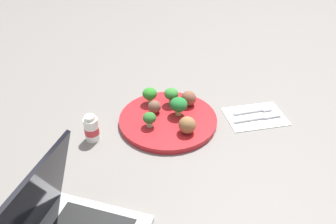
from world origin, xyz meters
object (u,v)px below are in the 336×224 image
at_px(meatball_far_rim, 154,107).
at_px(yogurt_bottle, 92,129).
at_px(broccoli_floret_front_left, 150,94).
at_px(meatball_near_rim, 189,98).
at_px(plate, 168,120).
at_px(napkin, 255,115).
at_px(fork, 255,110).
at_px(broccoli_floret_far_rim, 149,118).
at_px(knife, 260,117).
at_px(meatball_mid_right, 187,125).
at_px(broccoli_floret_back_right, 171,94).
at_px(broccoli_floret_center, 179,105).

relative_size(meatball_far_rim, yogurt_bottle, 0.49).
xyz_separation_m(broccoli_floret_front_left, yogurt_bottle, (-0.16, -0.14, -0.01)).
height_order(meatball_near_rim, meatball_far_rim, meatball_near_rim).
xyz_separation_m(plate, meatball_near_rim, (0.07, 0.06, 0.03)).
distance_m(napkin, fork, 0.02).
height_order(broccoli_floret_far_rim, yogurt_bottle, yogurt_bottle).
height_order(broccoli_floret_far_rim, napkin, broccoli_floret_far_rim).
bearing_deg(fork, knife, -84.85).
bearing_deg(fork, plate, -174.95).
xyz_separation_m(broccoli_floret_far_rim, broccoli_floret_front_left, (0.01, 0.11, 0.01)).
bearing_deg(broccoli_floret_front_left, napkin, -14.09).
bearing_deg(meatball_mid_right, broccoli_floret_back_right, 101.10).
distance_m(broccoli_floret_center, napkin, 0.23).
bearing_deg(meatball_near_rim, plate, -138.23).
height_order(plate, broccoli_floret_front_left, broccoli_floret_front_left).
bearing_deg(broccoli_floret_center, plate, -158.45).
bearing_deg(napkin, meatball_far_rim, 174.75).
bearing_deg(meatball_mid_right, broccoli_floret_center, 98.84).
distance_m(broccoli_floret_back_right, meatball_mid_right, 0.14).
xyz_separation_m(meatball_far_rim, fork, (0.30, -0.01, -0.03)).
xyz_separation_m(broccoli_floret_far_rim, broccoli_floret_back_right, (0.07, 0.10, 0.01)).
height_order(knife, yogurt_bottle, yogurt_bottle).
bearing_deg(meatball_far_rim, meatball_near_rim, 15.70).
relative_size(plate, napkin, 1.65).
bearing_deg(plate, meatball_far_rim, 139.20).
xyz_separation_m(napkin, yogurt_bottle, (-0.47, -0.06, 0.03)).
distance_m(broccoli_floret_center, meatball_near_rim, 0.06).
bearing_deg(broccoli_floret_back_right, broccoli_floret_center, -75.73).
height_order(broccoli_floret_back_right, meatball_mid_right, broccoli_floret_back_right).
bearing_deg(knife, broccoli_floret_front_left, 163.43).
distance_m(broccoli_floret_back_right, meatball_far_rim, 0.07).
relative_size(meatball_mid_right, knife, 0.32).
relative_size(broccoli_floret_front_left, meatball_far_rim, 1.34).
relative_size(meatball_near_rim, meatball_far_rim, 1.19).
bearing_deg(broccoli_floret_back_right, napkin, -15.28).
xyz_separation_m(broccoli_floret_far_rim, meatball_far_rim, (0.02, 0.06, -0.01)).
bearing_deg(broccoli_floret_back_right, knife, -18.30).
bearing_deg(broccoli_floret_front_left, knife, -16.57).
relative_size(plate, broccoli_floret_far_rim, 6.58).
bearing_deg(meatball_far_rim, knife, -8.24).
bearing_deg(knife, meatball_mid_right, -165.59).
bearing_deg(meatball_far_rim, napkin, -5.25).
xyz_separation_m(plate, fork, (0.26, 0.02, -0.00)).
bearing_deg(yogurt_bottle, plate, 14.64).
bearing_deg(broccoli_floret_far_rim, meatball_far_rim, 74.32).
height_order(plate, meatball_near_rim, meatball_near_rim).
bearing_deg(yogurt_bottle, meatball_far_rim, 26.40).
bearing_deg(broccoli_floret_front_left, plate, -59.96).
distance_m(broccoli_floret_front_left, napkin, 0.32).
distance_m(meatball_far_rim, knife, 0.31).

